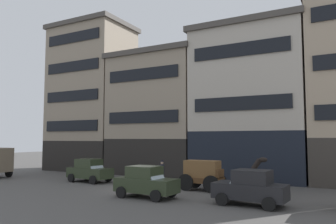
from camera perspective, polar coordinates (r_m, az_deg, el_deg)
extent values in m
plane|color=#4C4947|center=(23.05, -5.25, -13.17)|extent=(120.00, 120.00, 0.00)
cube|color=black|center=(38.27, -13.13, -7.23)|extent=(8.38, 6.12, 3.21)
cube|color=gray|center=(38.70, -12.92, 4.48)|extent=(8.38, 6.12, 12.53)
cube|color=#47423D|center=(40.24, -12.75, 13.68)|extent=(8.88, 6.62, 0.50)
cube|color=black|center=(35.97, -16.33, -2.29)|extent=(7.04, 0.12, 1.10)
cube|color=black|center=(36.22, -16.22, 2.67)|extent=(7.04, 0.12, 1.10)
cube|color=black|center=(36.74, -16.11, 7.52)|extent=(7.04, 0.12, 1.10)
cube|color=black|center=(37.51, -16.00, 12.20)|extent=(7.04, 0.12, 1.10)
cube|color=black|center=(33.14, -1.59, -7.60)|extent=(8.84, 6.12, 3.42)
cube|color=gray|center=(33.34, -1.57, 2.23)|extent=(8.84, 6.12, 7.97)
cube|color=#47423D|center=(34.10, -1.56, 9.31)|extent=(9.34, 6.62, 0.50)
cube|color=black|center=(30.50, -4.50, -0.88)|extent=(7.42, 0.12, 1.10)
cube|color=black|center=(31.01, -4.46, 6.49)|extent=(7.42, 0.12, 1.10)
cube|color=black|center=(29.64, 14.15, -7.20)|extent=(9.26, 6.12, 4.05)
cube|color=#B7AD9E|center=(30.02, 13.91, 5.00)|extent=(9.26, 6.12, 8.65)
cube|color=#47423D|center=(31.10, 13.74, 13.34)|extent=(9.76, 6.62, 0.50)
cube|color=black|center=(26.74, 12.33, 1.46)|extent=(7.78, 0.12, 1.10)
cube|color=black|center=(27.53, 12.17, 10.45)|extent=(7.78, 0.12, 1.10)
cube|color=brown|center=(22.71, 5.91, -11.51)|extent=(2.73, 1.36, 0.36)
cube|color=brown|center=(22.63, 5.90, -9.67)|extent=(2.32, 1.16, 1.10)
cube|color=brown|center=(22.22, 8.66, -10.39)|extent=(0.42, 1.05, 0.50)
cylinder|color=black|center=(23.04, 8.74, -11.76)|extent=(1.10, 0.11, 1.10)
cylinder|color=black|center=(21.73, 7.37, -12.21)|extent=(1.10, 0.11, 1.10)
cylinder|color=black|center=(23.74, 4.59, -11.58)|extent=(1.10, 0.11, 1.10)
cylinder|color=black|center=(22.47, 3.02, -11.99)|extent=(1.10, 0.11, 1.10)
ellipsoid|color=black|center=(21.71, 13.11, -10.28)|extent=(1.71, 0.64, 0.70)
cylinder|color=black|center=(21.46, 14.95, -8.70)|extent=(0.67, 0.34, 0.76)
ellipsoid|color=black|center=(21.35, 15.98, -7.90)|extent=(0.57, 0.25, 0.30)
cylinder|color=black|center=(21.97, 11.06, -10.64)|extent=(0.27, 0.11, 0.65)
cylinder|color=black|center=(21.83, 14.70, -12.26)|extent=(0.14, 0.14, 0.95)
cylinder|color=black|center=(21.48, 14.45, -12.39)|extent=(0.14, 0.14, 0.95)
cylinder|color=black|center=(22.14, 11.89, -12.20)|extent=(0.14, 0.14, 0.95)
cylinder|color=black|center=(21.80, 11.59, -12.33)|extent=(0.14, 0.14, 0.95)
cylinder|color=black|center=(33.52, -25.67, -9.32)|extent=(0.84, 0.23, 0.84)
cube|color=#2D3823|center=(27.57, -13.28, -10.12)|extent=(3.81, 1.87, 0.80)
cube|color=#2D3823|center=(27.61, -13.47, -8.55)|extent=(1.90, 1.57, 0.70)
cube|color=silver|center=(27.02, -12.20, -8.94)|extent=(0.43, 1.33, 0.56)
cylinder|color=black|center=(27.38, -10.22, -11.05)|extent=(0.67, 0.23, 0.66)
cylinder|color=black|center=(26.18, -12.77, -11.32)|extent=(0.67, 0.23, 0.66)
cylinder|color=black|center=(29.05, -13.76, -10.62)|extent=(0.67, 0.23, 0.66)
cylinder|color=black|center=(27.92, -16.30, -10.82)|extent=(0.67, 0.23, 0.66)
cube|color=black|center=(18.13, 13.87, -13.06)|extent=(3.81, 1.87, 0.80)
cube|color=black|center=(17.99, 14.28, -10.72)|extent=(1.90, 1.57, 0.70)
cube|color=silver|center=(18.29, 11.71, -11.07)|extent=(0.43, 1.33, 0.56)
cylinder|color=black|center=(17.86, 9.22, -14.57)|extent=(0.67, 0.23, 0.66)
cylinder|color=black|center=(19.39, 11.26, -13.75)|extent=(0.67, 0.23, 0.66)
cylinder|color=black|center=(17.05, 16.90, -14.91)|extent=(0.67, 0.23, 0.66)
cylinder|color=black|center=(18.65, 18.35, -13.97)|extent=(0.67, 0.23, 0.66)
cube|color=#2D3823|center=(19.91, -3.74, -12.41)|extent=(3.77, 1.77, 0.80)
cube|color=#2D3823|center=(19.91, -4.08, -10.24)|extent=(1.87, 1.52, 0.70)
cube|color=silver|center=(19.45, -2.00, -10.77)|extent=(0.40, 1.33, 0.56)
cylinder|color=black|center=(20.03, 0.57, -13.53)|extent=(0.67, 0.21, 0.66)
cylinder|color=black|center=(18.62, -2.13, -14.21)|extent=(0.67, 0.21, 0.66)
cylinder|color=black|center=(21.34, -5.14, -12.97)|extent=(0.67, 0.21, 0.66)
cylinder|color=black|center=(20.02, -8.06, -13.50)|extent=(0.67, 0.21, 0.66)
cylinder|color=black|center=(25.74, -1.23, -11.33)|extent=(0.16, 0.16, 0.85)
cylinder|color=black|center=(25.65, -0.83, -11.35)|extent=(0.16, 0.16, 0.85)
cylinder|color=black|center=(25.62, -1.03, -9.71)|extent=(0.48, 0.48, 0.62)
sphere|color=tan|center=(25.58, -1.03, -8.73)|extent=(0.22, 0.22, 0.22)
cylinder|color=black|center=(25.58, -1.03, -8.50)|extent=(0.28, 0.28, 0.02)
cylinder|color=black|center=(25.57, -1.03, -8.39)|extent=(0.18, 0.18, 0.09)
cylinder|color=maroon|center=(32.53, -14.20, -9.92)|extent=(0.24, 0.24, 0.70)
sphere|color=maroon|center=(32.50, -14.19, -9.27)|extent=(0.22, 0.22, 0.22)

